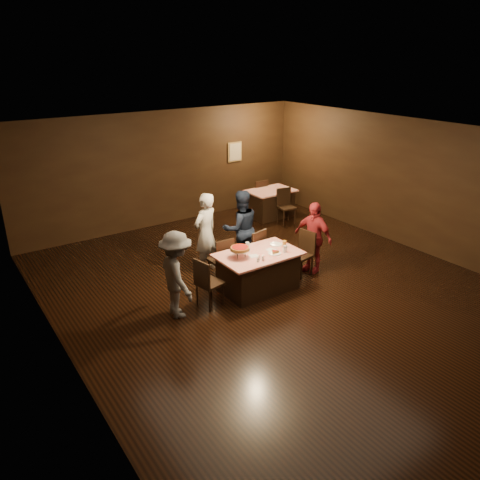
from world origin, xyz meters
The scene contains 22 objects.
room centered at (0.00, 0.01, 2.14)m, with size 10.00×10.04×3.02m.
main_table centered at (-0.28, 0.49, 0.39)m, with size 1.60×1.00×0.77m, color red.
back_table centered at (2.63, 3.81, 0.39)m, with size 1.30×0.90×0.77m, color red.
chair_far_left centered at (-0.68, 1.24, 0.47)m, with size 0.42×0.42×0.95m, color black.
chair_far_right centered at (0.12, 1.24, 0.47)m, with size 0.42×0.42×0.95m, color black.
chair_end_left centered at (-1.38, 0.49, 0.47)m, with size 0.42×0.42×0.95m, color black.
chair_end_right centered at (0.82, 0.49, 0.47)m, with size 0.42×0.42×0.95m, color black.
chair_back_near centered at (2.63, 3.11, 0.47)m, with size 0.42×0.42×0.95m, color black.
chair_back_far centered at (2.63, 4.41, 0.47)m, with size 0.42×0.42×0.95m, color black.
diner_white_jacket centered at (-0.68, 1.81, 0.86)m, with size 0.63×0.41×1.72m, color silver.
diner_navy_hoodie centered at (0.11, 1.65, 0.84)m, with size 0.82×0.64×1.68m, color black.
diner_grey_knit centered at (-2.02, 0.52, 0.79)m, with size 1.02×0.59×1.58m, color #5D5E62.
diner_red_shirt centered at (1.17, 0.53, 0.76)m, with size 0.90×0.37×1.53m, color #A7252D.
pizza_stand centered at (-0.68, 0.54, 0.95)m, with size 0.38×0.38×0.22m.
plate_with_slice centered at (-0.03, 0.31, 0.80)m, with size 0.25×0.25×0.06m.
plate_empty centered at (0.27, 0.64, 0.78)m, with size 0.25×0.25×0.01m, color white.
glass_front_right centered at (0.17, 0.24, 0.84)m, with size 0.08×0.08×0.14m, color silver.
glass_amber centered at (0.32, 0.44, 0.84)m, with size 0.08×0.08×0.14m, color #BF7F26.
glass_back centered at (-0.33, 0.79, 0.84)m, with size 0.08×0.08×0.14m, color silver.
condiments centered at (-0.46, 0.21, 0.82)m, with size 0.17×0.10×0.09m.
napkin_center centered at (0.02, 0.49, 0.77)m, with size 0.16×0.16×0.01m, color white.
napkin_left centered at (-0.43, 0.44, 0.77)m, with size 0.16×0.16×0.01m, color white.
Camera 1 is at (-5.24, -6.06, 4.38)m, focal length 35.00 mm.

